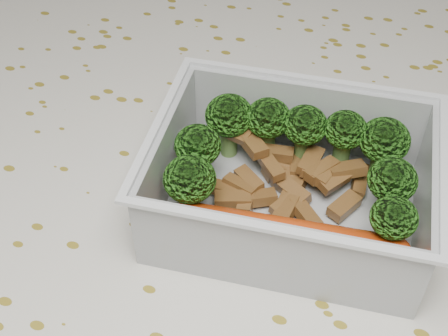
% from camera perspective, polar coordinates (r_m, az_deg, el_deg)
% --- Properties ---
extents(dining_table, '(1.40, 0.90, 0.75)m').
position_cam_1_polar(dining_table, '(0.54, -0.73, -8.96)').
color(dining_table, brown).
rests_on(dining_table, ground).
extents(tablecloth, '(1.46, 0.96, 0.19)m').
position_cam_1_polar(tablecloth, '(0.50, -0.79, -5.56)').
color(tablecloth, silver).
rests_on(tablecloth, dining_table).
extents(lunch_container, '(0.22, 0.18, 0.07)m').
position_cam_1_polar(lunch_container, '(0.44, 6.11, -2.00)').
color(lunch_container, silver).
rests_on(lunch_container, tablecloth).
extents(broccoli_florets, '(0.18, 0.13, 0.05)m').
position_cam_1_polar(broccoli_florets, '(0.45, 6.50, 1.64)').
color(broccoli_florets, '#608C3F').
rests_on(broccoli_florets, lunch_container).
extents(meat_pile, '(0.12, 0.08, 0.03)m').
position_cam_1_polar(meat_pile, '(0.46, 5.80, -1.07)').
color(meat_pile, brown).
rests_on(meat_pile, lunch_container).
extents(sausage, '(0.16, 0.05, 0.03)m').
position_cam_1_polar(sausage, '(0.42, 5.73, -6.46)').
color(sausage, '#BE390E').
rests_on(sausage, lunch_container).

